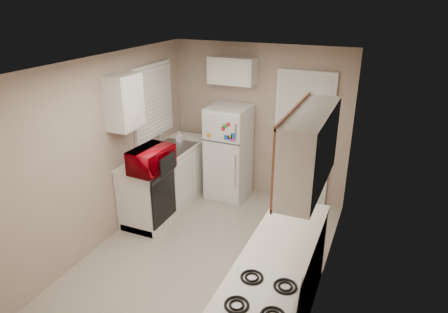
% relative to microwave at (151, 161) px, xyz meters
% --- Properties ---
extents(floor, '(3.80, 3.80, 0.00)m').
position_rel_microwave_xyz_m(floor, '(0.91, -0.22, -1.05)').
color(floor, '#BFB2A2').
rests_on(floor, ground).
extents(ceiling, '(3.80, 3.80, 0.00)m').
position_rel_microwave_xyz_m(ceiling, '(0.91, -0.22, 1.35)').
color(ceiling, white).
rests_on(ceiling, floor).
extents(wall_left, '(3.80, 3.80, 0.00)m').
position_rel_microwave_xyz_m(wall_left, '(-0.49, -0.22, 0.15)').
color(wall_left, tan).
rests_on(wall_left, floor).
extents(wall_right, '(3.80, 3.80, 0.00)m').
position_rel_microwave_xyz_m(wall_right, '(2.31, -0.22, 0.15)').
color(wall_right, tan).
rests_on(wall_right, floor).
extents(wall_back, '(2.80, 2.80, 0.00)m').
position_rel_microwave_xyz_m(wall_back, '(0.91, 1.68, 0.15)').
color(wall_back, tan).
rests_on(wall_back, floor).
extents(wall_front, '(2.80, 2.80, 0.00)m').
position_rel_microwave_xyz_m(wall_front, '(0.91, -2.12, 0.15)').
color(wall_front, tan).
rests_on(wall_front, floor).
extents(left_counter, '(0.60, 1.80, 0.90)m').
position_rel_microwave_xyz_m(left_counter, '(-0.19, 0.68, -0.60)').
color(left_counter, silver).
rests_on(left_counter, floor).
extents(dishwasher, '(0.03, 0.58, 0.72)m').
position_rel_microwave_xyz_m(dishwasher, '(0.10, 0.08, -0.56)').
color(dishwasher, black).
rests_on(dishwasher, floor).
extents(sink, '(0.54, 0.74, 0.16)m').
position_rel_microwave_xyz_m(sink, '(-0.19, 0.83, -0.19)').
color(sink, gray).
rests_on(sink, left_counter).
extents(microwave, '(0.60, 0.36, 0.39)m').
position_rel_microwave_xyz_m(microwave, '(0.00, 0.00, 0.00)').
color(microwave, '#8B010A').
rests_on(microwave, left_counter).
extents(soap_bottle, '(0.09, 0.09, 0.18)m').
position_rel_microwave_xyz_m(soap_bottle, '(-0.21, 1.12, -0.05)').
color(soap_bottle, silver).
rests_on(soap_bottle, left_counter).
extents(window_blinds, '(0.10, 0.98, 1.08)m').
position_rel_microwave_xyz_m(window_blinds, '(-0.45, 0.83, 0.55)').
color(window_blinds, silver).
rests_on(window_blinds, wall_left).
extents(upper_cabinet_left, '(0.30, 0.45, 0.70)m').
position_rel_microwave_xyz_m(upper_cabinet_left, '(-0.34, 0.00, 0.75)').
color(upper_cabinet_left, silver).
rests_on(upper_cabinet_left, wall_left).
extents(refrigerator, '(0.63, 0.61, 1.49)m').
position_rel_microwave_xyz_m(refrigerator, '(0.53, 1.36, -0.31)').
color(refrigerator, silver).
rests_on(refrigerator, floor).
extents(cabinet_over_fridge, '(0.70, 0.30, 0.40)m').
position_rel_microwave_xyz_m(cabinet_over_fridge, '(0.51, 1.53, 0.95)').
color(cabinet_over_fridge, silver).
rests_on(cabinet_over_fridge, wall_back).
extents(interior_door, '(0.86, 0.06, 2.08)m').
position_rel_microwave_xyz_m(interior_door, '(1.61, 1.64, -0.03)').
color(interior_door, silver).
rests_on(interior_door, floor).
extents(right_counter, '(0.60, 2.00, 0.90)m').
position_rel_microwave_xyz_m(right_counter, '(2.01, -1.02, -0.60)').
color(right_counter, silver).
rests_on(right_counter, floor).
extents(upper_cabinet_right, '(0.30, 1.20, 0.70)m').
position_rel_microwave_xyz_m(upper_cabinet_right, '(2.16, -0.72, 0.75)').
color(upper_cabinet_right, silver).
rests_on(upper_cabinet_right, wall_right).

